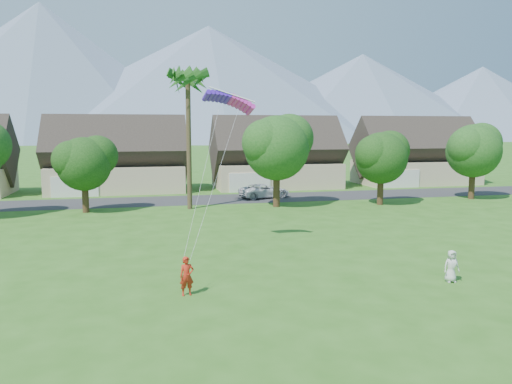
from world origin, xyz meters
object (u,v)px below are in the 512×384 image
object	(u,v)px
kite_flyer	(187,276)
watcher	(451,266)
parked_car	(264,191)
parafoil_kite	(230,99)

from	to	relation	value
kite_flyer	watcher	bearing A→B (deg)	-11.70
kite_flyer	parked_car	world-z (taller)	kite_flyer
parked_car	parafoil_kite	xyz separation A→B (m)	(-7.22, -20.93, 8.24)
watcher	parked_car	size ratio (longest dim) A/B	0.29
watcher	parked_car	bearing A→B (deg)	99.70
parafoil_kite	watcher	bearing A→B (deg)	-47.55
parked_car	parafoil_kite	world-z (taller)	parafoil_kite
parked_car	watcher	bearing A→B (deg)	169.03
kite_flyer	watcher	size ratio (longest dim) A/B	1.12
kite_flyer	parked_car	xyz separation A→B (m)	(10.57, 29.19, -0.12)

